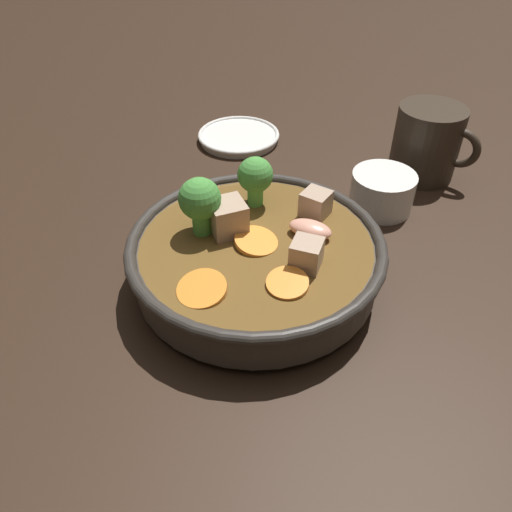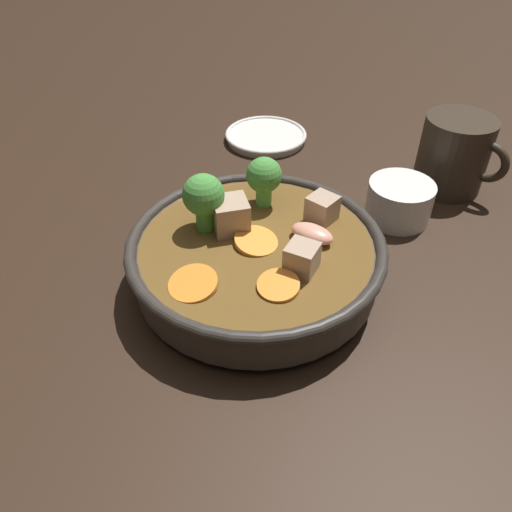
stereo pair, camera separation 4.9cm
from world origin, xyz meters
TOP-DOWN VIEW (x-y plane):
  - ground_plane at (0.00, 0.00)m, footprint 3.00×3.00m
  - stirfry_bowl at (-0.00, 0.00)m, footprint 0.25×0.25m
  - side_saucer at (-0.20, 0.24)m, footprint 0.12×0.12m
  - tea_cup at (0.05, 0.20)m, footprint 0.08×0.08m
  - dark_mug at (0.06, 0.30)m, footprint 0.11×0.09m

SIDE VIEW (x-z plane):
  - ground_plane at x=0.00m, z-range 0.00..0.00m
  - side_saucer at x=-0.20m, z-range 0.00..0.01m
  - tea_cup at x=0.05m, z-range 0.00..0.05m
  - stirfry_bowl at x=0.00m, z-range -0.02..0.09m
  - dark_mug at x=0.06m, z-range 0.00..0.10m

